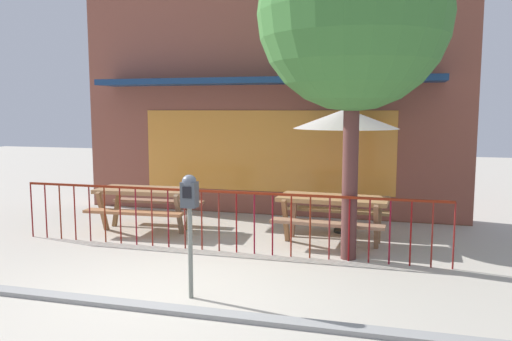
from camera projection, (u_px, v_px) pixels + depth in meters
The scene contains 9 objects.
ground at pixel (167, 293), 6.19m from camera, with size 40.00×40.00×0.00m, color #B6AE9F.
pub_storefront at pixel (268, 88), 10.71m from camera, with size 8.24×1.30×5.36m.
patio_fence_front at pixel (219, 210), 7.94m from camera, with size 6.95×0.04×0.97m.
picnic_table_left at pixel (146, 197), 9.35m from camera, with size 1.87×1.46×0.79m.
picnic_table_right at pixel (333, 207), 8.47m from camera, with size 1.87×1.46×0.79m.
patio_umbrella at pixel (346, 119), 9.00m from camera, with size 1.87×1.87×2.23m.
parking_meter_near at pixel (190, 203), 5.90m from camera, with size 0.18×0.17×1.48m.
street_tree at pixel (354, 15), 7.19m from camera, with size 2.75×2.75×4.94m.
curb_edge at pixel (147, 309), 5.69m from camera, with size 11.54×0.20×0.11m, color gray.
Camera 1 is at (2.62, -5.46, 2.23)m, focal length 35.65 mm.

